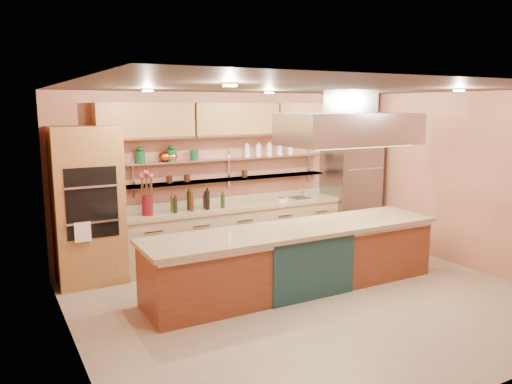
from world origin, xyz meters
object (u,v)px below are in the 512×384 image
flower_vase (147,205)px  refrigerator (351,187)px  copper_kettle (164,156)px  green_canister (194,155)px  island (296,258)px  kitchen_scale (282,198)px

flower_vase → refrigerator: bearing=-0.1°
copper_kettle → flower_vase: bearing=-148.8°
flower_vase → copper_kettle: (0.36, 0.22, 0.71)m
refrigerator → green_canister: refrigerator is taller
refrigerator → flower_vase: 3.93m
island → kitchen_scale: size_ratio=28.51×
refrigerator → green_canister: size_ratio=13.05×
island → kitchen_scale: kitchen_scale is taller
island → green_canister: green_canister is taller
island → copper_kettle: copper_kettle is taller
kitchen_scale → green_canister: (-1.54, 0.22, 0.82)m
kitchen_scale → copper_kettle: copper_kettle is taller
flower_vase → island: bearing=-45.3°
island → copper_kettle: size_ratio=21.78×
flower_vase → kitchen_scale: 2.41m
kitchen_scale → copper_kettle: 2.22m
flower_vase → green_canister: (0.87, 0.22, 0.72)m
refrigerator → kitchen_scale: (-1.53, 0.01, -0.08)m
refrigerator → flower_vase: (-3.93, 0.01, 0.03)m
refrigerator → copper_kettle: refrigerator is taller
kitchen_scale → green_canister: size_ratio=0.94×
flower_vase → copper_kettle: copper_kettle is taller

